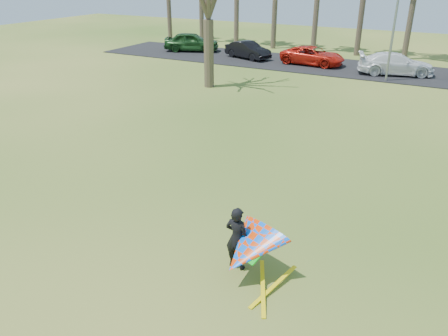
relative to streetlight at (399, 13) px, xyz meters
The scene contains 8 objects.
ground 22.55m from the streetlight, 95.61° to the right, with size 100.00×100.00×0.00m, color #225813.
parking_strip 5.77m from the streetlight, 125.75° to the left, with size 46.00×7.00×0.06m, color black.
streetlight is the anchor object (origin of this frame).
car_0 18.76m from the streetlight, 168.72° to the left, with size 2.00×4.97×1.69m, color #1B451B.
car_1 12.85m from the streetlight, 166.76° to the left, with size 1.48×4.24×1.40m, color black.
car_2 7.85m from the streetlight, 155.76° to the left, with size 2.31×5.02×1.40m, color red.
car_3 4.25m from the streetlight, 88.12° to the left, with size 2.14×5.26×1.53m, color white.
kite_flyer 23.69m from the streetlight, 89.26° to the right, with size 2.13×2.39×2.02m.
Camera 1 is at (6.13, -9.55, 7.11)m, focal length 35.00 mm.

